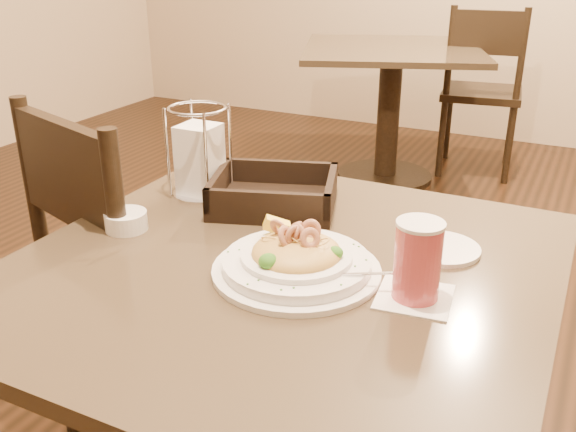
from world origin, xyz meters
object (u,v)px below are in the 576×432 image
at_px(dining_chair_near, 135,281).
at_px(drink_glass, 418,261).
at_px(main_table, 283,371).
at_px(napkin_caddy, 200,158).
at_px(dining_chair_far, 482,86).
at_px(side_plate, 441,249).
at_px(butter_ramekin, 126,221).
at_px(background_table, 390,91).
at_px(pasta_bowl, 296,259).
at_px(bread_basket, 274,196).

height_order(dining_chair_near, drink_glass, dining_chair_near).
bearing_deg(main_table, napkin_caddy, 145.51).
relative_size(main_table, napkin_caddy, 4.54).
xyz_separation_m(dining_chair_near, dining_chair_far, (0.32, 2.59, 0.00)).
bearing_deg(side_plate, dining_chair_far, 98.52).
bearing_deg(dining_chair_far, butter_ramekin, 78.66).
bearing_deg(background_table, side_plate, -70.22).
bearing_deg(side_plate, drink_glass, -88.79).
bearing_deg(pasta_bowl, butter_ramekin, 177.77).
bearing_deg(napkin_caddy, drink_glass, -22.48).
height_order(background_table, side_plate, side_plate).
bearing_deg(side_plate, pasta_bowl, -135.89).
bearing_deg(butter_ramekin, drink_glass, -0.52).
height_order(background_table, dining_chair_near, dining_chair_near).
relative_size(main_table, butter_ramekin, 11.08).
xyz_separation_m(main_table, drink_glass, (0.24, -0.02, 0.29)).
height_order(drink_glass, napkin_caddy, napkin_caddy).
distance_m(background_table, dining_chair_far, 0.53).
bearing_deg(dining_chair_near, dining_chair_far, -78.90).
height_order(main_table, napkin_caddy, napkin_caddy).
distance_m(main_table, butter_ramekin, 0.41).
bearing_deg(background_table, drink_glass, -71.51).
distance_m(background_table, pasta_bowl, 2.52).
height_order(dining_chair_far, butter_ramekin, dining_chair_far).
height_order(drink_glass, side_plate, drink_glass).
bearing_deg(dining_chair_far, dining_chair_near, 75.43).
bearing_deg(butter_ramekin, background_table, 95.69).
distance_m(dining_chair_near, drink_glass, 0.78).
bearing_deg(main_table, side_plate, 35.37).
height_order(main_table, dining_chair_near, dining_chair_near).
distance_m(main_table, dining_chair_far, 2.74).
distance_m(dining_chair_near, dining_chair_far, 2.61).
relative_size(dining_chair_near, pasta_bowl, 2.98).
height_order(pasta_bowl, side_plate, pasta_bowl).
xyz_separation_m(napkin_caddy, butter_ramekin, (-0.03, -0.22, -0.07)).
height_order(background_table, drink_glass, drink_glass).
distance_m(drink_glass, bread_basket, 0.44).
bearing_deg(drink_glass, background_table, 108.49).
height_order(background_table, pasta_bowl, pasta_bowl).
relative_size(dining_chair_near, napkin_caddy, 4.69).
relative_size(background_table, pasta_bowl, 3.71).
bearing_deg(dining_chair_near, napkin_caddy, -142.95).
bearing_deg(drink_glass, butter_ramekin, 179.48).
distance_m(bread_basket, butter_ramekin, 0.30).
xyz_separation_m(pasta_bowl, butter_ramekin, (-0.37, 0.01, -0.01)).
bearing_deg(butter_ramekin, main_table, 1.74).
distance_m(background_table, drink_glass, 2.57).
relative_size(pasta_bowl, side_plate, 2.21).
bearing_deg(dining_chair_near, butter_ramekin, 148.15).
relative_size(main_table, side_plate, 6.39).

